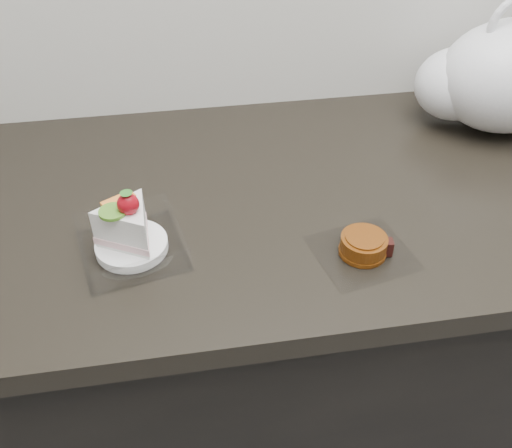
% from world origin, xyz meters
% --- Properties ---
extents(counter, '(2.04, 0.64, 0.90)m').
position_xyz_m(counter, '(0.00, 1.69, 0.45)').
color(counter, black).
rests_on(counter, ground).
extents(cake_tray, '(0.17, 0.17, 0.12)m').
position_xyz_m(cake_tray, '(-0.41, 1.57, 0.93)').
color(cake_tray, white).
rests_on(cake_tray, counter).
extents(mooncake_wrap, '(0.16, 0.16, 0.03)m').
position_xyz_m(mooncake_wrap, '(-0.06, 1.51, 0.91)').
color(mooncake_wrap, white).
rests_on(mooncake_wrap, counter).
extents(plastic_bag, '(0.34, 0.25, 0.26)m').
position_xyz_m(plastic_bag, '(0.30, 1.84, 1.00)').
color(plastic_bag, white).
rests_on(plastic_bag, counter).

